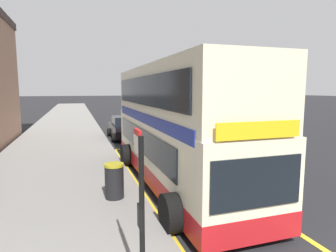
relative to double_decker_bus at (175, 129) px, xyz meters
name	(u,v)px	position (x,y,z in m)	size (l,w,h in m)	color
ground_plane	(127,118)	(2.46, 24.87, -2.06)	(260.00, 260.00, 0.00)	black
pavement_near	(67,119)	(-4.54, 24.87, -1.99)	(6.00, 76.00, 0.14)	gray
double_decker_bus	(175,129)	(0.00, 0.00, 0.00)	(3.23, 10.37, 4.40)	beige
bus_bay_markings	(177,182)	(0.06, -0.11, -2.06)	(3.20, 13.51, 0.01)	yellow
bus_stop_sign	(141,200)	(-2.60, -5.67, -0.31)	(0.09, 0.51, 2.75)	black
parked_car_white_ahead	(134,103)	(7.46, 45.50, -1.26)	(2.09, 4.20, 1.62)	silver
parked_car_black_across	(124,128)	(-0.29, 10.27, -1.26)	(2.09, 4.20, 1.62)	black
parked_car_grey_far	(172,118)	(5.29, 15.74, -1.26)	(2.09, 4.20, 1.62)	slate
parked_car_grey_distant	(217,123)	(7.29, 10.38, -1.26)	(2.09, 4.20, 1.62)	slate
litter_bin	(114,181)	(-2.49, -1.34, -1.37)	(0.62, 0.62, 1.10)	black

